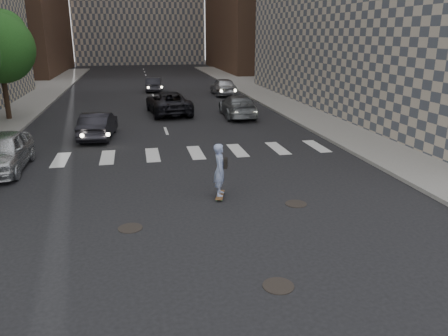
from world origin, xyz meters
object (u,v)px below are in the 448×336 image
Objects in this scene: skateboarder at (220,170)px; traffic_car_e at (154,85)px; traffic_car_d at (223,86)px; tree_c at (0,45)px; traffic_car_a at (98,125)px; silver_sedan at (2,152)px; traffic_car_c at (168,103)px; traffic_car_b at (238,106)px.

skateboarder is 0.48× the size of traffic_car_e.
tree_c is at bearing 29.58° from traffic_car_d.
tree_c is 1.57× the size of traffic_car_a.
tree_c is 1.46× the size of traffic_car_d.
skateboarder is 10.93m from traffic_car_a.
skateboarder reaches higher than traffic_car_a.
silver_sedan is at bearing -77.73° from tree_c.
traffic_car_c reaches higher than traffic_car_e.
traffic_car_b is 1.25× the size of traffic_car_e.
skateboarder is 16.41m from traffic_car_c.
tree_c is at bearing -40.47° from traffic_car_a.
tree_c is at bearing 102.32° from silver_sedan.
traffic_car_e is (-4.79, 14.30, -0.06)m from traffic_car_b.
skateboarder reaches higher than silver_sedan.
traffic_car_e is at bearing -93.31° from traffic_car_c.
silver_sedan is 1.09× the size of traffic_car_a.
silver_sedan reaches higher than traffic_car_c.
traffic_car_e is at bearing -68.79° from traffic_car_b.
silver_sedan is at bearing 41.47° from traffic_car_b.
traffic_car_a is at bearing 131.07° from skateboarder.
traffic_car_d is (5.18, 24.90, -0.21)m from skateboarder.
traffic_car_b is (4.02, 14.41, -0.27)m from skateboarder.
traffic_car_c reaches higher than traffic_car_b.
tree_c is 16.43m from traffic_car_e.
silver_sedan is 1.15× the size of traffic_car_e.
traffic_car_a is 0.85× the size of traffic_car_b.
traffic_car_c is (4.22, 6.50, 0.08)m from traffic_car_a.
traffic_car_a is at bearing -46.45° from tree_c.
tree_c is at bearing 57.46° from traffic_car_e.
traffic_car_b reaches higher than traffic_car_e.
traffic_car_d is at bearing 29.56° from tree_c.
tree_c reaches higher than silver_sedan.
traffic_car_a is (3.38, 5.15, -0.08)m from silver_sedan.
silver_sedan is 15.41m from traffic_car_b.
silver_sedan is (-7.99, 4.76, -0.21)m from skateboarder.
traffic_car_c is (-0.39, 16.41, -0.21)m from skateboarder.
skateboarder is 0.38× the size of traffic_car_b.
skateboarder is at bearing -30.71° from silver_sedan.
tree_c is 1.34× the size of traffic_car_b.
skateboarder is 28.72m from traffic_car_e.
skateboarder is at bearing -56.92° from tree_c.
skateboarder is at bearing 78.27° from traffic_car_d.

